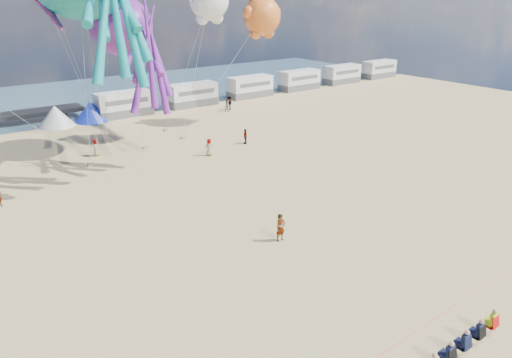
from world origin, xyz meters
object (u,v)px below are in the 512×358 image
Objects in this scene: tent_blue at (91,111)px; motorhome_2 at (250,87)px; kite_octopus_purple at (120,26)px; windsock_right at (50,13)px; sandbag_b at (145,147)px; kite_teddy_orange at (262,16)px; motorhome_4 at (342,74)px; beachgoer_3 at (245,136)px; beachgoer_2 at (229,103)px; sandbag_c at (183,138)px; spectator_row at (462,341)px; tent_white at (56,116)px; motorhome_0 at (124,104)px; beachgoer_6 at (96,147)px; motorhome_1 at (192,95)px; beachgoer_1 at (228,106)px; motorhome_3 at (299,80)px; windsock_mid at (207,6)px; beachgoer_0 at (209,147)px; kite_panda at (209,0)px; standing_person at (281,228)px; sandbag_e at (105,141)px; sandbag_d at (166,130)px; motorhome_5 at (379,69)px; sandbag_a at (91,165)px.

motorhome_2 is at bearing 0.00° from tent_blue.
kite_octopus_purple is 2.44× the size of windsock_right.
sandbag_b is 0.07× the size of kite_teddy_orange.
motorhome_4 reaches higher than beachgoer_3.
beachgoer_2 reaches higher than sandbag_c.
spectator_row is at bearing -91.36° from sandbag_b.
sandbag_c is (9.22, -12.73, -1.09)m from tent_white.
beachgoer_3 is at bearing 71.78° from spectator_row.
motorhome_0 reaches higher than sandbag_c.
spectator_row is 34.56m from sandbag_c.
beachgoer_6 is at bearing -13.17° from windsock_right.
sandbag_b is at bearing -161.90° from motorhome_4.
kite_teddy_orange reaches higher than motorhome_1.
motorhome_3 is at bearing 38.14° from beachgoer_1.
sandbag_c is (-4.23, 5.24, -0.65)m from beachgoer_3.
spectator_row is at bearing -131.90° from motorhome_4.
windsock_mid is at bearing -109.14° from motorhome_1.
kite_octopus_purple is at bearing -163.35° from motorhome_4.
motorhome_2 and motorhome_4 have the same top height.
kite_octopus_purple is at bearing -158.89° from motorhome_3.
motorhome_0 is 13.20× the size of sandbag_b.
beachgoer_0 reaches higher than sandbag_c.
kite_panda is (-34.05, -14.41, 11.93)m from motorhome_4.
standing_person is 23.04m from sandbag_c.
motorhome_4 reaches higher than tent_white.
windsock_mid is (11.21, -2.25, 12.71)m from sandbag_e.
standing_person is 28.20m from windsock_mid.
sandbag_c is 1.00× the size of sandbag_e.
spectator_row is at bearing -69.87° from kite_octopus_purple.
sandbag_b is at bearing -151.44° from windsock_mid.
beachgoer_3 is 3.03× the size of sandbag_d.
beachgoer_6 is 0.29× the size of windsock_mid.
motorhome_0 is at bearing 95.47° from sandbag_c.
standing_person is 3.50× the size of sandbag_c.
tent_white reaches higher than sandbag_d.
sandbag_d is (-46.38, -9.02, -1.39)m from motorhome_5.
sandbag_a is (-5.13, -15.29, -1.09)m from tent_blue.
sandbag_c is (10.35, 2.55, 0.00)m from sandbag_a.
standing_person reaches higher than sandbag_c.
beachgoer_2 is (16.17, -4.89, -0.33)m from tent_blue.
motorhome_5 is 36.57m from beachgoer_1.
motorhome_4 is 41.91m from beachgoer_0.
kite_octopus_purple reaches higher than sandbag_c.
beachgoer_0 is 11.70m from sandbag_e.
beachgoer_6 is at bearing 159.47° from kite_teddy_orange.
motorhome_4 is 38.00m from sandbag_d.
tent_blue is at bearing 79.63° from sandbag_e.
beachgoer_3 is (9.45, -17.97, -0.44)m from tent_blue.
kite_panda reaches higher than sandbag_a.
windsock_right is (-19.32, -12.57, 10.98)m from motorhome_1.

